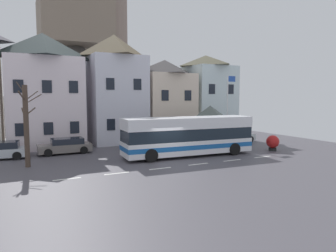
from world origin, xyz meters
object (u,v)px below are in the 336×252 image
Objects in this scene: bus_shelter at (210,114)px; public_bench at (178,139)px; parked_car_01 at (65,146)px; parked_car_02 at (235,136)px; transit_bus at (188,136)px; townhouse_03 at (165,100)px; flagpole at (228,104)px; pedestrian_01 at (243,140)px; townhouse_02 at (115,89)px; townhouse_01 at (44,91)px; townhouse_04 at (205,96)px; pedestrian_00 at (213,141)px; hilltop_castle at (76,79)px; bare_tree_00 at (26,125)px; harbour_buoy at (273,142)px.

bus_shelter reaches higher than public_bench.
parked_car_02 is (17.33, -0.86, 0.02)m from parked_car_01.
transit_bus is at bearing 147.81° from parked_car_01.
flagpole is (3.93, -6.57, -0.44)m from townhouse_03.
bus_shelter is at bearing 119.80° from pedestrian_01.
townhouse_02 reaches higher than parked_car_02.
townhouse_01 reaches higher than townhouse_04.
pedestrian_00 is at bearing -147.80° from flagpole.
transit_bus is at bearing -83.93° from hilltop_castle.
parked_car_02 is at bearing -44.74° from townhouse_03.
hilltop_castle is 29.18m from bus_shelter.
hilltop_castle is at bearing 74.18° from bare_tree_00.
pedestrian_01 is 0.96× the size of public_bench.
transit_bus is 2.78× the size of parked_car_02.
flagpole is at bearing 172.68° from parked_car_01.
townhouse_02 is at bearing 154.30° from parked_car_02.
pedestrian_00 is at bearing -119.07° from townhouse_04.
harbour_buoy is 0.24× the size of bare_tree_00.
bare_tree_00 reaches higher than public_bench.
bare_tree_00 is (-18.61, -2.29, -1.15)m from flagpole.
townhouse_02 is 11.97m from flagpole.
townhouse_02 is at bearing 144.92° from flagpole.
hilltop_castle is 27.18m from public_bench.
hilltop_castle reaches higher than public_bench.
townhouse_02 is 7.00× the size of public_bench.
flagpole reaches higher than pedestrian_01.
bus_shelter is at bearing 174.90° from flagpole.
transit_bus is 6.49m from pedestrian_01.
flagpole reaches higher than parked_car_02.
bare_tree_00 reaches higher than parked_car_02.
parked_car_01 is 1.09× the size of parked_car_02.
bus_shelter reaches higher than pedestrian_01.
public_bench is at bearing -40.92° from townhouse_02.
bare_tree_00 reaches higher than transit_bus.
townhouse_01 is 7.00× the size of pedestrian_01.
flagpole is at bearing -104.65° from townhouse_04.
public_bench is (-4.15, 5.10, -0.36)m from pedestrian_01.
townhouse_04 reaches higher than flagpole.
public_bench is (5.24, -4.54, -5.17)m from townhouse_02.
townhouse_03 is 5.90m from public_bench.
bare_tree_00 is at bearing 176.89° from transit_bus.
transit_bus is 9.66m from parked_car_02.
pedestrian_01 is at bearing -50.87° from public_bench.
transit_bus is 1.88× the size of bare_tree_00.
townhouse_04 is 14.00m from transit_bus.
townhouse_03 is at bearing 106.47° from bus_shelter.
townhouse_01 reaches higher than public_bench.
townhouse_03 is 17.22m from bare_tree_00.
bare_tree_00 is at bearing -162.10° from public_bench.
hilltop_castle is 29.85m from flagpole.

